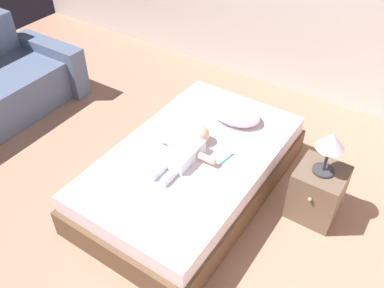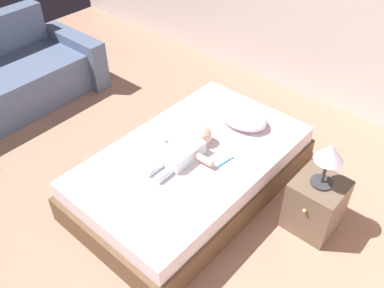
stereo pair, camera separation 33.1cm
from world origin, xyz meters
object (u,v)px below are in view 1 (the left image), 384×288
Objects in this scene: nightstand at (317,192)px; baby at (186,149)px; bed at (192,172)px; toothbrush at (227,158)px; lamp at (331,144)px; pillow at (235,114)px.

baby is at bearing -159.58° from nightstand.
baby reaches higher than bed.
baby is at bearing -122.12° from bed.
toothbrush is 0.77m from nightstand.
baby is 1.10m from nightstand.
lamp is (0.98, 0.33, 0.54)m from bed.
baby reaches higher than toothbrush.
nightstand is (0.92, -0.27, -0.24)m from pillow.
lamp is at bearing 18.78° from bed.
toothbrush is at bearing -161.86° from lamp.
lamp reaches higher than pillow.
pillow is 0.99m from lamp.
toothbrush is 0.36× the size of nightstand.
bed is 3.01× the size of baby.
bed is at bearing -161.22° from nightstand.
baby reaches higher than pillow.
lamp reaches higher than toothbrush.
lamp is (1.01, 0.38, 0.27)m from baby.
baby is 1.11m from lamp.
nightstand is at bearing 20.42° from baby.
nightstand reaches higher than bed.
lamp reaches higher than bed.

